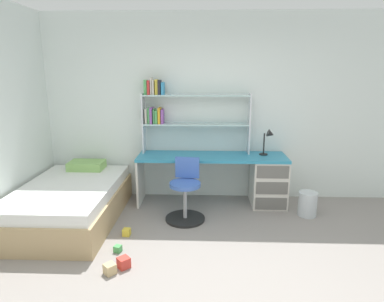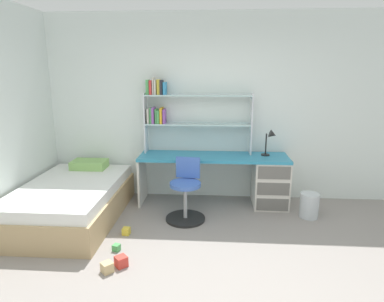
% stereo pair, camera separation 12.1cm
% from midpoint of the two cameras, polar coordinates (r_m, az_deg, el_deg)
% --- Properties ---
extents(ground_plane, '(5.90, 5.61, 0.02)m').
position_cam_midpoint_polar(ground_plane, '(3.21, 2.51, -22.98)').
color(ground_plane, gray).
extents(room_shell, '(5.90, 5.61, 2.73)m').
position_cam_midpoint_polar(room_shell, '(3.99, -15.07, 5.42)').
color(room_shell, silver).
rests_on(room_shell, ground_plane).
extents(desk, '(2.13, 0.57, 0.73)m').
position_cam_midpoint_polar(desk, '(4.85, 9.52, -4.40)').
color(desk, teal).
rests_on(desk, ground_plane).
extents(bookshelf_hutch, '(1.56, 0.22, 1.09)m').
position_cam_midpoint_polar(bookshelf_hutch, '(4.79, -3.04, 7.16)').
color(bookshelf_hutch, silver).
rests_on(bookshelf_hutch, desk).
extents(desk_lamp, '(0.20, 0.16, 0.38)m').
position_cam_midpoint_polar(desk_lamp, '(4.77, 12.49, 2.19)').
color(desk_lamp, black).
rests_on(desk_lamp, desk).
extents(swivel_chair, '(0.52, 0.52, 0.80)m').
position_cam_midpoint_polar(swivel_chair, '(4.33, -1.95, -7.79)').
color(swivel_chair, black).
rests_on(swivel_chair, ground_plane).
extents(bed_platform, '(1.20, 1.88, 0.61)m').
position_cam_midpoint_polar(bed_platform, '(4.63, -21.05, -8.29)').
color(bed_platform, tan).
rests_on(bed_platform, ground_plane).
extents(waste_bin, '(0.25, 0.25, 0.33)m').
position_cam_midpoint_polar(waste_bin, '(4.73, 18.68, -8.68)').
color(waste_bin, silver).
rests_on(waste_bin, ground_plane).
extents(toy_block_green_0, '(0.09, 0.09, 0.07)m').
position_cam_midpoint_polar(toy_block_green_0, '(3.81, -13.66, -16.14)').
color(toy_block_green_0, '#479E51').
rests_on(toy_block_green_0, ground_plane).
extents(toy_block_natural_1, '(0.14, 0.14, 0.10)m').
position_cam_midpoint_polar(toy_block_natural_1, '(3.48, -15.07, -19.12)').
color(toy_block_natural_1, tan).
rests_on(toy_block_natural_1, ground_plane).
extents(toy_block_yellow_2, '(0.09, 0.09, 0.08)m').
position_cam_midpoint_polar(toy_block_yellow_2, '(4.12, -12.11, -13.58)').
color(toy_block_yellow_2, gold).
rests_on(toy_block_yellow_2, ground_plane).
extents(toy_block_red_3, '(0.15, 0.15, 0.11)m').
position_cam_midpoint_polar(toy_block_red_3, '(3.53, -12.76, -18.34)').
color(toy_block_red_3, red).
rests_on(toy_block_red_3, ground_plane).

